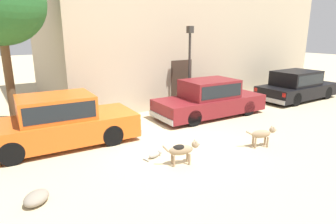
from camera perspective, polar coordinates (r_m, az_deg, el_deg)
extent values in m
plane|color=tan|center=(9.20, -0.24, -5.85)|extent=(80.00, 80.00, 0.00)
cube|color=#D15619|center=(9.38, -20.33, -3.13)|extent=(4.61, 2.06, 0.71)
cube|color=#D15619|center=(9.19, -21.01, 0.94)|extent=(2.16, 1.68, 0.68)
cube|color=black|center=(9.19, -21.01, 1.00)|extent=(2.00, 1.69, 0.48)
cube|color=#999BA0|center=(10.03, -7.55, -2.58)|extent=(0.22, 1.79, 0.20)
sphere|color=silver|center=(10.58, -9.00, 0.61)|extent=(0.20, 0.20, 0.20)
sphere|color=silver|center=(9.27, -5.73, -1.39)|extent=(0.20, 0.20, 0.20)
cylinder|color=black|center=(10.47, -13.74, -1.77)|extent=(0.65, 0.23, 0.64)
cylinder|color=black|center=(9.00, -10.77, -4.45)|extent=(0.65, 0.23, 0.64)
cylinder|color=black|center=(10.12, -28.61, -3.88)|extent=(0.65, 0.23, 0.64)
cylinder|color=black|center=(8.58, -28.20, -7.09)|extent=(0.65, 0.23, 0.64)
cube|color=maroon|center=(12.01, 8.11, 1.46)|extent=(4.62, 1.93, 0.63)
cube|color=maroon|center=(11.84, 8.06, 4.57)|extent=(2.15, 1.59, 0.70)
cube|color=black|center=(11.84, 8.06, 4.62)|extent=(1.99, 1.61, 0.49)
cube|color=#999BA0|center=(13.57, 15.54, 1.76)|extent=(0.18, 1.73, 0.20)
cube|color=#999BA0|center=(10.83, -1.28, -1.07)|extent=(0.18, 1.73, 0.20)
sphere|color=silver|center=(13.99, 13.67, 3.77)|extent=(0.20, 0.20, 0.20)
sphere|color=silver|center=(13.06, 17.94, 2.63)|extent=(0.20, 0.20, 0.20)
cube|color=red|center=(11.38, -3.19, 1.63)|extent=(0.05, 0.18, 0.18)
cube|color=red|center=(10.10, 0.84, -0.14)|extent=(0.05, 0.18, 0.18)
cylinder|color=black|center=(13.49, 10.54, 2.21)|extent=(0.62, 0.22, 0.61)
cylinder|color=black|center=(12.41, 15.28, 0.75)|extent=(0.62, 0.22, 0.61)
cylinder|color=black|center=(11.90, 0.58, 0.69)|extent=(0.62, 0.22, 0.61)
cylinder|color=black|center=(10.65, 4.97, -1.15)|extent=(0.62, 0.22, 0.61)
cube|color=black|center=(16.20, 23.86, 3.87)|extent=(4.43, 1.86, 0.61)
cube|color=black|center=(15.91, 23.67, 6.09)|extent=(2.22, 1.59, 0.70)
cube|color=black|center=(15.91, 23.68, 6.13)|extent=(2.04, 1.61, 0.49)
cube|color=#999BA0|center=(18.09, 27.59, 3.90)|extent=(0.13, 1.79, 0.20)
cube|color=#999BA0|center=(14.47, 19.03, 2.32)|extent=(0.13, 1.79, 0.20)
sphere|color=silver|center=(18.42, 25.79, 5.34)|extent=(0.20, 0.20, 0.20)
sphere|color=silver|center=(17.73, 29.81, 4.49)|extent=(0.20, 0.20, 0.20)
cube|color=red|center=(14.88, 16.75, 4.21)|extent=(0.04, 0.18, 0.18)
cube|color=red|center=(13.95, 21.70, 3.04)|extent=(0.04, 0.18, 0.18)
cylinder|color=black|center=(17.75, 23.97, 4.33)|extent=(0.64, 0.20, 0.64)
cylinder|color=black|center=(16.96, 28.54, 3.31)|extent=(0.64, 0.20, 0.64)
cylinder|color=black|center=(15.61, 18.65, 3.49)|extent=(0.64, 0.20, 0.64)
cylinder|color=black|center=(14.70, 23.60, 2.29)|extent=(0.64, 0.20, 0.64)
cube|color=tan|center=(17.28, 1.78, 17.97)|extent=(14.39, 6.96, 8.19)
cube|color=#38281E|center=(13.36, 2.62, 5.58)|extent=(1.10, 0.02, 2.10)
cylinder|color=#997F60|center=(7.82, 3.78, -8.67)|extent=(0.06, 0.06, 0.30)
cylinder|color=#997F60|center=(7.67, 4.21, -9.17)|extent=(0.06, 0.06, 0.30)
cylinder|color=#997F60|center=(7.70, 0.79, -9.04)|extent=(0.06, 0.06, 0.30)
cylinder|color=#997F60|center=(7.55, 1.16, -9.55)|extent=(0.06, 0.06, 0.30)
ellipsoid|color=#997F60|center=(7.58, 2.52, -7.41)|extent=(0.69, 0.41, 0.27)
ellipsoid|color=black|center=(7.54, 2.17, -6.93)|extent=(0.40, 0.31, 0.15)
sphere|color=#997F60|center=(7.67, 5.32, -6.30)|extent=(0.19, 0.19, 0.19)
cone|color=#997F60|center=(7.71, 6.01, -6.32)|extent=(0.13, 0.13, 0.11)
cone|color=#997F60|center=(7.68, 5.18, -5.55)|extent=(0.08, 0.08, 0.09)
cone|color=#997F60|center=(7.58, 5.49, -5.85)|extent=(0.08, 0.08, 0.09)
cylinder|color=#997F60|center=(7.44, -0.45, -7.19)|extent=(0.19, 0.10, 0.20)
cylinder|color=#997F60|center=(9.34, 18.35, -5.27)|extent=(0.06, 0.06, 0.32)
cylinder|color=#997F60|center=(9.22, 18.81, -5.59)|extent=(0.06, 0.06, 0.32)
cylinder|color=#997F60|center=(9.16, 16.21, -5.51)|extent=(0.06, 0.06, 0.32)
cylinder|color=#997F60|center=(9.04, 16.64, -5.83)|extent=(0.06, 0.06, 0.32)
ellipsoid|color=#997F60|center=(9.11, 17.64, -4.10)|extent=(0.63, 0.41, 0.25)
sphere|color=#997F60|center=(9.25, 19.68, -3.29)|extent=(0.18, 0.18, 0.18)
cone|color=#997F60|center=(9.31, 20.18, -3.32)|extent=(0.13, 0.13, 0.10)
cone|color=#997F60|center=(9.27, 19.55, -2.69)|extent=(0.08, 0.08, 0.08)
cone|color=#997F60|center=(9.18, 19.90, -2.90)|extent=(0.08, 0.08, 0.08)
cylinder|color=#997F60|center=(8.92, 15.55, -3.97)|extent=(0.21, 0.12, 0.14)
ellipsoid|color=gray|center=(8.08, -2.70, -8.38)|extent=(0.38, 0.21, 0.16)
sphere|color=gray|center=(8.21, -1.60, -7.80)|extent=(0.12, 0.12, 0.12)
cone|color=gray|center=(8.21, -1.74, -7.45)|extent=(0.05, 0.05, 0.05)
cone|color=gray|center=(8.17, -1.45, -7.56)|extent=(0.05, 0.05, 0.05)
cylinder|color=gray|center=(7.95, -4.29, -9.28)|extent=(0.08, 0.22, 0.04)
cylinder|color=#2D2B28|center=(12.43, 4.16, 7.52)|extent=(0.10, 0.10, 3.27)
cube|color=#2D2B28|center=(12.31, 4.33, 15.72)|extent=(0.22, 0.22, 0.28)
sphere|color=silver|center=(12.31, 4.33, 15.72)|extent=(0.18, 0.18, 0.18)
cylinder|color=brown|center=(10.54, -28.30, 4.04)|extent=(0.26, 0.26, 3.18)
ellipsoid|color=gray|center=(6.64, -24.25, -15.00)|extent=(0.70, 0.70, 0.26)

